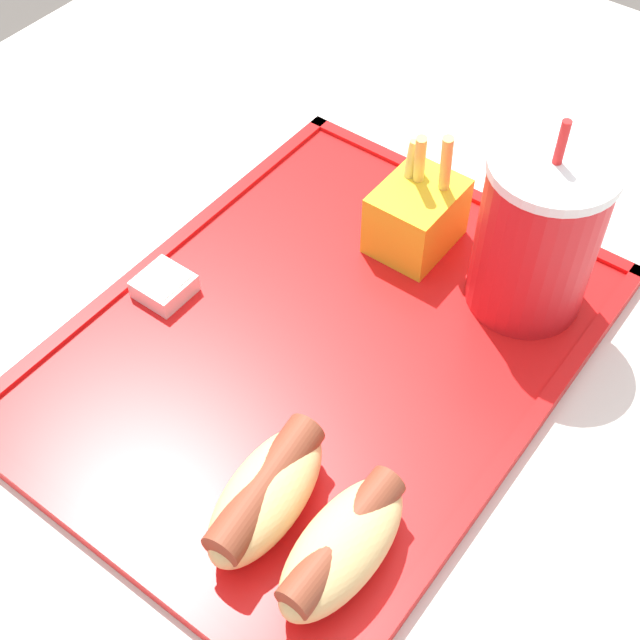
# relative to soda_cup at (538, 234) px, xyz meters

# --- Properties ---
(dining_table) EXTENTS (1.12, 1.15, 0.73)m
(dining_table) POSITION_rel_soda_cup_xyz_m (0.09, -0.06, -0.44)
(dining_table) COLOR beige
(dining_table) RESTS_ON ground_plane
(food_tray) EXTENTS (0.45, 0.34, 0.01)m
(food_tray) POSITION_rel_soda_cup_xyz_m (0.14, -0.10, -0.07)
(food_tray) COLOR red
(food_tray) RESTS_ON dining_table
(soda_cup) EXTENTS (0.10, 0.10, 0.17)m
(soda_cup) POSITION_rel_soda_cup_xyz_m (0.00, 0.00, 0.00)
(soda_cup) COLOR red
(soda_cup) RESTS_ON food_tray
(hot_dog_far) EXTENTS (0.11, 0.05, 0.05)m
(hot_dog_far) POSITION_rel_soda_cup_xyz_m (0.27, 0.02, -0.04)
(hot_dog_far) COLOR #DBB270
(hot_dog_far) RESTS_ON food_tray
(hot_dog_near) EXTENTS (0.12, 0.06, 0.05)m
(hot_dog_near) POSITION_rel_soda_cup_xyz_m (0.27, -0.04, -0.04)
(hot_dog_near) COLOR #DBB270
(hot_dog_near) RESTS_ON food_tray
(fries_carton) EXTENTS (0.07, 0.06, 0.11)m
(fries_carton) POSITION_rel_soda_cup_xyz_m (-0.00, -0.10, -0.04)
(fries_carton) COLOR gold
(fries_carton) RESTS_ON food_tray
(sauce_cup_mayo) EXTENTS (0.04, 0.04, 0.02)m
(sauce_cup_mayo) POSITION_rel_soda_cup_xyz_m (0.17, -0.23, -0.06)
(sauce_cup_mayo) COLOR silver
(sauce_cup_mayo) RESTS_ON food_tray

